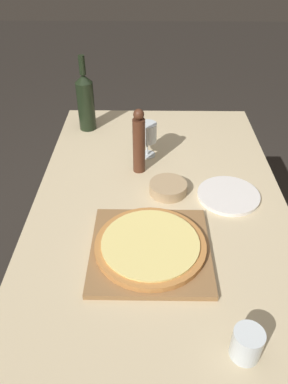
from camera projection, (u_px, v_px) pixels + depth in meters
The scene contains 10 objects.
ground_plane at pixel (156, 326), 1.81m from camera, with size 12.00×12.00×0.00m, color #2D2823.
dining_table at pixel (159, 221), 1.40m from camera, with size 0.90×1.48×0.78m.
cutting_board at pixel (150, 250), 1.14m from camera, with size 0.36×0.36×0.02m.
pizza at pixel (150, 245), 1.13m from camera, with size 0.34×0.34×0.02m.
wine_bottle at pixel (86, 101), 1.69m from camera, with size 0.08×0.08×0.34m.
pepper_mill at pixel (139, 143), 1.42m from camera, with size 0.05×0.05×0.26m.
wine_glass at pixel (147, 134), 1.52m from camera, with size 0.08×0.08×0.15m.
small_bowl at pixel (168, 188), 1.37m from camera, with size 0.14×0.14×0.04m.
drinking_tumbler at pixel (247, 344), 0.86m from camera, with size 0.07×0.07×0.08m.
dinner_plate at pixel (228, 195), 1.35m from camera, with size 0.22×0.22×0.01m.
Camera 1 is at (-0.04, -1.04, 1.62)m, focal length 35.00 mm.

